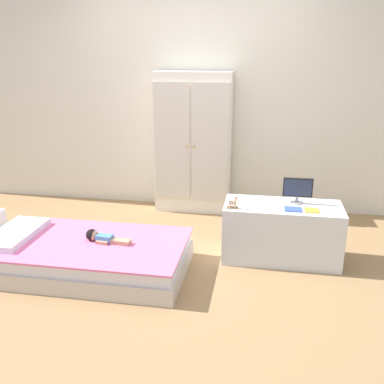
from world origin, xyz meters
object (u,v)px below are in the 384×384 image
doll (100,237)px  tv_stand (281,232)px  wardrobe (193,144)px  rocking_horse_toy (233,202)px  tv_monitor (298,189)px  book_yellow (312,210)px  bed (87,256)px  book_blue (293,209)px

doll → tv_stand: bearing=16.9°
wardrobe → rocking_horse_toy: wardrobe is taller
tv_stand → tv_monitor: 0.40m
wardrobe → tv_monitor: wardrobe is taller
doll → wardrobe: (0.52, 1.53, 0.48)m
wardrobe → book_yellow: wardrobe is taller
wardrobe → tv_monitor: (1.08, -1.00, -0.15)m
wardrobe → book_yellow: 1.70m
book_yellow → rocking_horse_toy: bearing=-175.8°
tv_monitor → book_yellow: 0.24m
bed → tv_stand: size_ratio=1.66×
wardrobe → book_blue: size_ratio=11.15×
bed → doll: 0.20m
tv_stand → tv_monitor: bearing=33.6°
doll → bed: bearing=-165.5°
book_blue → tv_stand: bearing=126.5°
book_yellow → wardrobe: bearing=135.2°
wardrobe → rocking_horse_toy: size_ratio=13.58×
wardrobe → rocking_horse_toy: bearing=-65.9°
book_blue → book_yellow: same height
rocking_horse_toy → book_yellow: size_ratio=1.01×
book_yellow → tv_stand: bearing=155.9°
tv_stand → book_yellow: 0.35m
bed → book_yellow: book_yellow is taller
book_blue → tv_monitor: bearing=77.2°
tv_monitor → book_yellow: (0.11, -0.18, -0.12)m
tv_stand → book_yellow: bearing=-24.1°
bed → book_blue: (1.67, 0.38, 0.38)m
wardrobe → book_yellow: bearing=-44.8°
wardrobe → tv_monitor: size_ratio=6.21×
tv_stand → book_yellow: size_ratio=8.83×
doll → book_blue: (1.56, 0.35, 0.21)m
doll → tv_stand: size_ratio=0.39×
tv_monitor → book_blue: bearing=-102.8°
doll → wardrobe: bearing=71.3°
tv_monitor → doll: bearing=-161.7°
tv_monitor → tv_stand: bearing=-146.4°
rocking_horse_toy → book_blue: (0.49, 0.05, -0.05)m
rocking_horse_toy → book_yellow: bearing=4.2°
wardrobe → tv_stand: 1.54m
bed → tv_monitor: (1.71, 0.56, 0.50)m
rocking_horse_toy → doll: bearing=-164.1°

